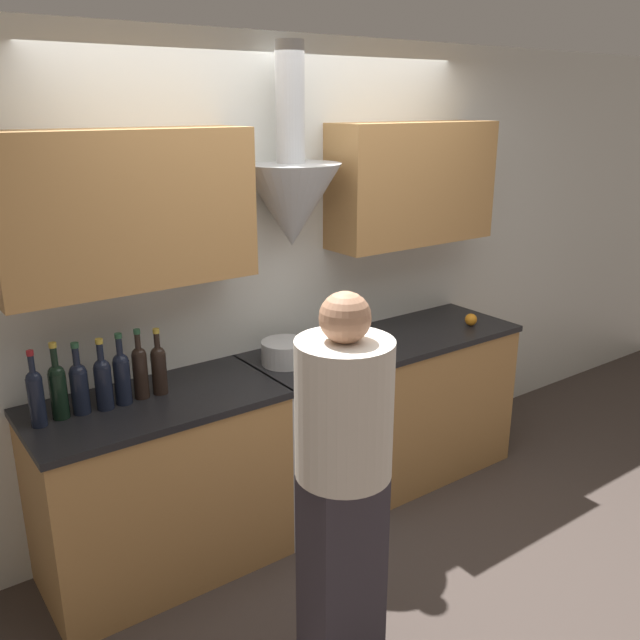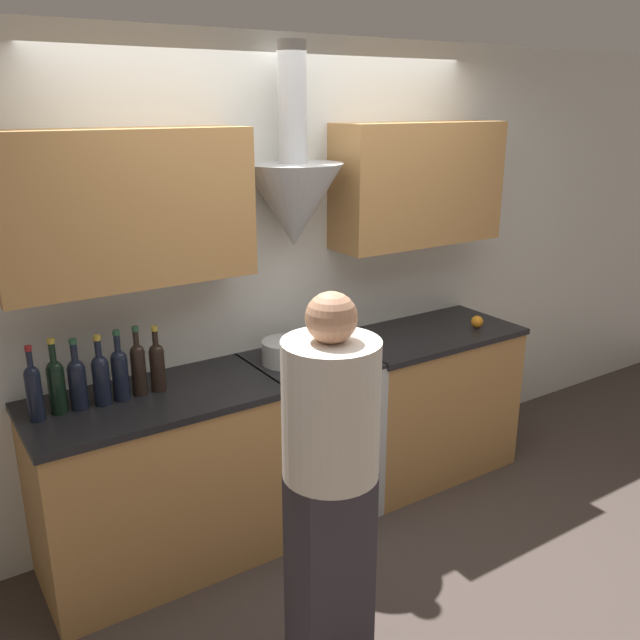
% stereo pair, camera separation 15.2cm
% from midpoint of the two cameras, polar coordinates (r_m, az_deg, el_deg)
% --- Properties ---
extents(ground_plane, '(12.00, 12.00, 0.00)m').
position_cam_midpoint_polar(ground_plane, '(3.89, 3.08, -17.65)').
color(ground_plane, '#423833').
extents(wall_back, '(8.40, 0.53, 2.60)m').
position_cam_midpoint_polar(wall_back, '(3.74, -2.13, 5.59)').
color(wall_back, silver).
rests_on(wall_back, ground_plane).
extents(counter_left, '(1.19, 0.62, 0.93)m').
position_cam_midpoint_polar(counter_left, '(3.52, -12.21, -13.20)').
color(counter_left, '#B27F47').
rests_on(counter_left, ground_plane).
extents(counter_right, '(1.11, 0.62, 0.93)m').
position_cam_midpoint_polar(counter_right, '(4.35, 9.78, -6.72)').
color(counter_right, '#B27F47').
rests_on(counter_right, ground_plane).
extents(stove_range, '(0.62, 0.60, 0.93)m').
position_cam_midpoint_polar(stove_range, '(3.87, 0.30, -9.67)').
color(stove_range, '#B7BABC').
rests_on(stove_range, ground_plane).
extents(wine_bottle_0, '(0.07, 0.07, 0.35)m').
position_cam_midpoint_polar(wine_bottle_0, '(3.17, -21.70, -5.51)').
color(wine_bottle_0, black).
rests_on(wine_bottle_0, counter_left).
extents(wine_bottle_1, '(0.08, 0.08, 0.35)m').
position_cam_midpoint_polar(wine_bottle_1, '(3.21, -20.07, -5.04)').
color(wine_bottle_1, black).
rests_on(wine_bottle_1, counter_left).
extents(wine_bottle_2, '(0.08, 0.08, 0.33)m').
position_cam_midpoint_polar(wine_bottle_2, '(3.22, -18.49, -4.89)').
color(wine_bottle_2, black).
rests_on(wine_bottle_2, counter_left).
extents(wine_bottle_3, '(0.08, 0.08, 0.34)m').
position_cam_midpoint_polar(wine_bottle_3, '(3.23, -16.68, -4.62)').
color(wine_bottle_3, black).
rests_on(wine_bottle_3, counter_left).
extents(wine_bottle_4, '(0.08, 0.08, 0.34)m').
position_cam_midpoint_polar(wine_bottle_4, '(3.26, -15.22, -4.25)').
color(wine_bottle_4, black).
rests_on(wine_bottle_4, counter_left).
extents(wine_bottle_5, '(0.07, 0.07, 0.34)m').
position_cam_midpoint_polar(wine_bottle_5, '(3.29, -13.78, -3.83)').
color(wine_bottle_5, black).
rests_on(wine_bottle_5, counter_left).
extents(wine_bottle_6, '(0.07, 0.07, 0.33)m').
position_cam_midpoint_polar(wine_bottle_6, '(3.32, -12.28, -3.67)').
color(wine_bottle_6, black).
rests_on(wine_bottle_6, counter_left).
extents(stock_pot, '(0.25, 0.25, 0.12)m').
position_cam_midpoint_polar(stock_pot, '(3.61, -1.75, -2.70)').
color(stock_pot, '#B7BABC').
rests_on(stock_pot, stove_range).
extents(mixing_bowl, '(0.25, 0.25, 0.07)m').
position_cam_midpoint_polar(mixing_bowl, '(3.77, 1.73, -2.24)').
color(mixing_bowl, '#B7BABC').
rests_on(mixing_bowl, stove_range).
extents(orange_fruit, '(0.08, 0.08, 0.08)m').
position_cam_midpoint_polar(orange_fruit, '(4.31, 14.09, -0.15)').
color(orange_fruit, orange).
rests_on(orange_fruit, counter_right).
extents(person_foreground_left, '(0.37, 0.37, 1.63)m').
position_cam_midpoint_polar(person_foreground_left, '(2.66, 2.57, -13.12)').
color(person_foreground_left, '#38333D').
rests_on(person_foreground_left, ground_plane).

